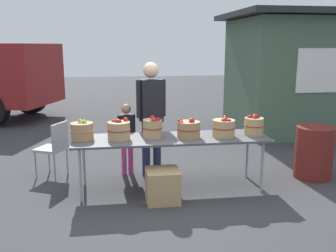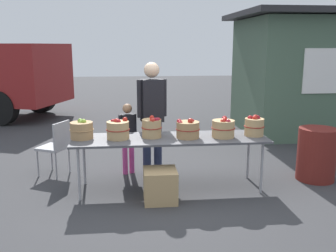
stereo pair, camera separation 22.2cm
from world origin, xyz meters
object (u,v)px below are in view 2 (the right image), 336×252
object	(u,v)px
apple_basket_red_1	(152,127)
trash_barrel	(317,154)
apple_basket_red_0	(118,130)
apple_basket_red_4	(254,126)
apple_basket_red_3	(223,128)
market_table	(170,140)
child_customer	(128,133)
vendor_adult	(152,110)
apple_basket_green_0	(82,130)
folding_chair	(56,144)
apple_basket_red_2	(188,129)
produce_crate	(160,185)

from	to	relation	value
apple_basket_red_1	trash_barrel	world-z (taller)	apple_basket_red_1
apple_basket_red_0	apple_basket_red_4	bearing A→B (deg)	-0.06
apple_basket_red_0	apple_basket_red_3	xyz separation A→B (m)	(1.46, -0.05, -0.00)
market_table	apple_basket_red_0	size ratio (longest dim) A/B	8.33
child_customer	trash_barrel	size ratio (longest dim) A/B	1.41
vendor_adult	apple_basket_green_0	bearing A→B (deg)	16.74
folding_chair	market_table	bearing A→B (deg)	92.46
apple_basket_red_2	folding_chair	bearing A→B (deg)	157.99
apple_basket_red_0	apple_basket_red_1	bearing A→B (deg)	4.69
apple_basket_green_0	apple_basket_red_2	distance (m)	1.46
apple_basket_red_0	produce_crate	bearing A→B (deg)	-38.18
apple_basket_red_4	child_customer	size ratio (longest dim) A/B	0.27
vendor_adult	folding_chair	world-z (taller)	vendor_adult
market_table	apple_basket_red_1	xyz separation A→B (m)	(-0.25, 0.04, 0.18)
apple_basket_red_4	market_table	bearing A→B (deg)	179.87
apple_basket_green_0	apple_basket_red_3	world-z (taller)	apple_basket_red_3
apple_basket_red_3	apple_basket_red_4	xyz separation A→B (m)	(0.46, 0.05, 0.01)
apple_basket_red_3	child_customer	size ratio (longest dim) A/B	0.30
produce_crate	apple_basket_red_4	bearing A→B (deg)	17.21
apple_basket_green_0	trash_barrel	size ratio (longest dim) A/B	0.41
child_customer	folding_chair	bearing A→B (deg)	-24.63
vendor_adult	produce_crate	bearing A→B (deg)	79.66
child_customer	trash_barrel	xyz separation A→B (m)	(2.83, -0.57, -0.26)
apple_basket_red_3	child_customer	bearing A→B (deg)	150.08
apple_basket_green_0	apple_basket_red_3	distance (m)	1.96
apple_basket_red_0	vendor_adult	distance (m)	0.82
vendor_adult	apple_basket_red_2	bearing A→B (deg)	111.96
apple_basket_red_1	produce_crate	xyz separation A→B (m)	(0.08, -0.47, -0.68)
vendor_adult	market_table	bearing A→B (deg)	96.46
apple_basket_red_2	apple_basket_red_3	xyz separation A→B (m)	(0.50, -0.01, 0.01)
apple_basket_green_0	apple_basket_red_3	xyz separation A→B (m)	(1.95, -0.12, 0.01)
apple_basket_green_0	apple_basket_red_0	distance (m)	0.50
apple_basket_red_2	folding_chair	world-z (taller)	apple_basket_red_2
apple_basket_green_0	apple_basket_red_1	bearing A→B (deg)	-1.70
folding_chair	trash_barrel	distance (m)	3.99
folding_chair	apple_basket_red_0	bearing A→B (deg)	78.87
market_table	folding_chair	distance (m)	1.87
apple_basket_green_0	produce_crate	distance (m)	1.33
produce_crate	trash_barrel	bearing A→B (deg)	13.43
apple_basket_red_2	produce_crate	world-z (taller)	apple_basket_red_2
apple_basket_red_1	child_customer	world-z (taller)	child_customer
vendor_adult	child_customer	distance (m)	0.54
vendor_adult	trash_barrel	world-z (taller)	vendor_adult
apple_basket_red_3	vendor_adult	bearing A→B (deg)	144.67
folding_chair	trash_barrel	xyz separation A→B (m)	(3.94, -0.60, -0.11)
apple_basket_red_3	vendor_adult	distance (m)	1.18
market_table	apple_basket_green_0	size ratio (longest dim) A/B	8.23
produce_crate	apple_basket_red_2	bearing A→B (deg)	43.25
apple_basket_red_3	trash_barrel	size ratio (longest dim) A/B	0.42
apple_basket_red_0	apple_basket_red_4	distance (m)	1.92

